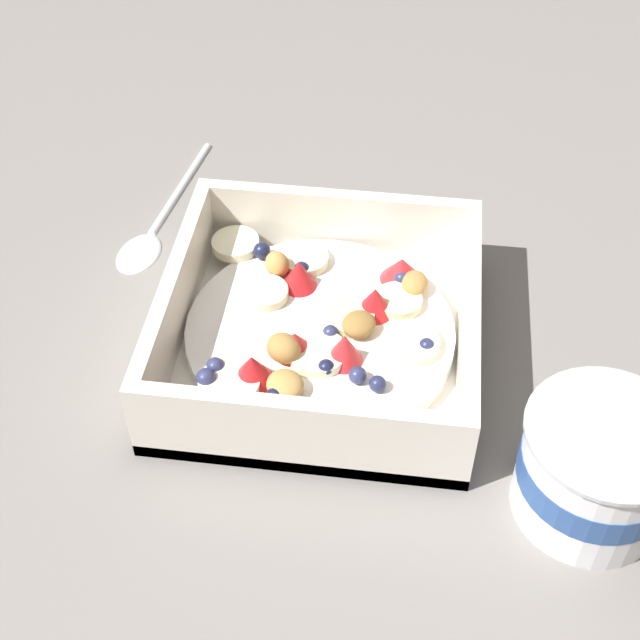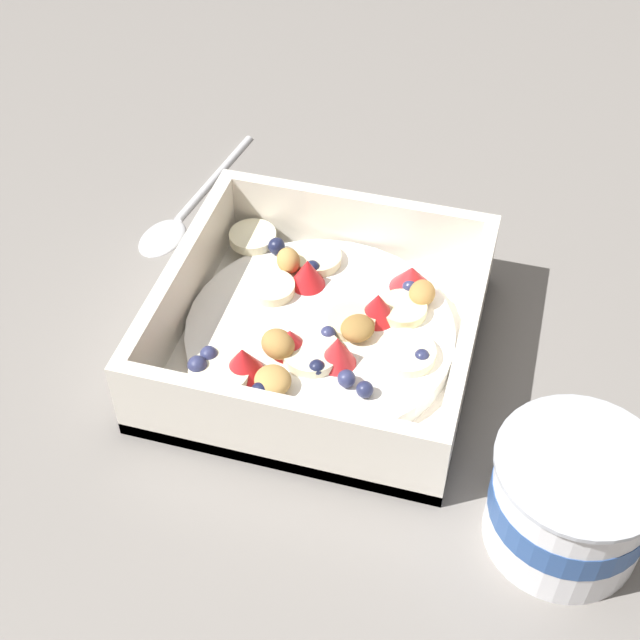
{
  "view_description": "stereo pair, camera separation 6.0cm",
  "coord_description": "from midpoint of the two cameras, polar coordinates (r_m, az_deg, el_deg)",
  "views": [
    {
      "loc": [
        -0.07,
        0.43,
        0.46
      ],
      "look_at": [
        -0.02,
        0.01,
        0.03
      ],
      "focal_mm": 50.72,
      "sensor_mm": 36.0,
      "label": 1
    },
    {
      "loc": [
        -0.13,
        0.41,
        0.46
      ],
      "look_at": [
        -0.02,
        0.01,
        0.03
      ],
      "focal_mm": 50.72,
      "sensor_mm": 36.0,
      "label": 2
    }
  ],
  "objects": [
    {
      "name": "spoon",
      "position": [
        0.73,
        -12.9,
        5.53
      ],
      "size": [
        0.04,
        0.17,
        0.01
      ],
      "color": "silver",
      "rests_on": "ground"
    },
    {
      "name": "yogurt_cup",
      "position": [
        0.53,
        14.0,
        -9.25
      ],
      "size": [
        0.09,
        0.09,
        0.07
      ],
      "color": "white",
      "rests_on": "ground"
    },
    {
      "name": "ground_plane",
      "position": [
        0.63,
        -4.42,
        -1.43
      ],
      "size": [
        2.4,
        2.4,
        0.0
      ],
      "primitive_type": "plane",
      "color": "gray"
    },
    {
      "name": "fruit_bowl",
      "position": [
        0.61,
        -2.81,
        -0.82
      ],
      "size": [
        0.21,
        0.21,
        0.06
      ],
      "color": "white",
      "rests_on": "ground"
    }
  ]
}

